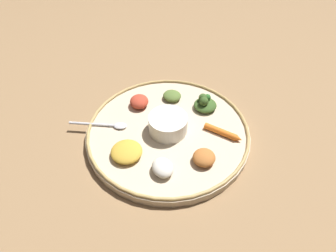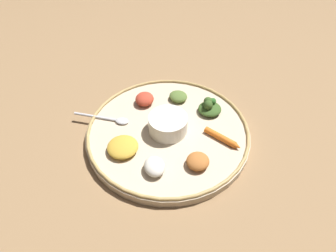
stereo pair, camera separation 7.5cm
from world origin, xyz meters
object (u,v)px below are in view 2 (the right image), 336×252
at_px(center_bowl, 168,123).
at_px(spoon, 110,119).
at_px(carrot_near_spoon, 222,138).
at_px(greens_pile, 210,107).

xyz_separation_m(center_bowl, spoon, (0.08, 0.13, -0.02)).
distance_m(center_bowl, spoon, 0.16).
height_order(spoon, carrot_near_spoon, carrot_near_spoon).
xyz_separation_m(center_bowl, greens_pile, (0.03, -0.13, -0.01)).
bearing_deg(center_bowl, greens_pile, -75.31).
height_order(center_bowl, greens_pile, center_bowl).
height_order(center_bowl, carrot_near_spoon, center_bowl).
bearing_deg(center_bowl, carrot_near_spoon, -122.14).
relative_size(center_bowl, carrot_near_spoon, 1.07).
xyz_separation_m(greens_pile, carrot_near_spoon, (-0.11, 0.01, -0.01)).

